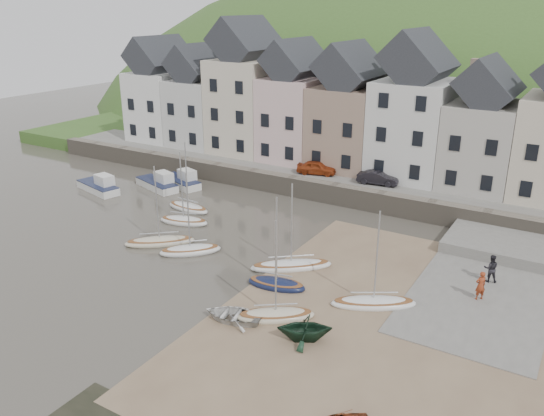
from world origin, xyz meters
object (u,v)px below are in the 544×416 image
Objects in this scene: rowboat_white at (233,315)px; person_dark at (491,268)px; car_left at (317,168)px; sailboat_0 at (188,207)px; person_red at (480,285)px; rowboat_green at (305,327)px; car_right at (378,178)px.

rowboat_white is 1.80× the size of person_dark.
rowboat_white is 0.89× the size of car_left.
rowboat_white is (13.69, -12.76, 0.14)m from sailboat_0.
car_left is at bearing -80.47° from person_red.
sailboat_0 reaches higher than person_dark.
car_right is at bearing 161.67° from rowboat_green.
car_left reaches higher than person_red.
rowboat_green is 0.77× the size of car_left.
car_left is at bearing -176.50° from rowboat_white.
car_right is at bearing 168.87° from rowboat_white.
rowboat_white is at bearing 173.77° from car_right.
sailboat_0 is at bearing -145.21° from rowboat_white.
sailboat_0 is 1.88× the size of rowboat_white.
sailboat_0 reaches higher than car_right.
sailboat_0 is 3.42× the size of person_red.
rowboat_white is at bearing -42.99° from sailboat_0.
person_red is at bearing -7.19° from sailboat_0.
car_left is at bearing -49.97° from person_dark.
rowboat_white is 0.91× the size of car_right.
person_red is 18.42m from car_right.
sailboat_0 is at bearing 121.92° from car_right.
person_dark is (7.17, 11.95, 0.22)m from rowboat_green.
rowboat_green is at bearing 40.83° from person_dark.
person_red reaches higher than rowboat_white.
person_dark is 21.46m from car_left.
person_dark reaches higher than person_red.
rowboat_green reaches higher than rowboat_white.
rowboat_green is 23.77m from car_right.
sailboat_0 reaches higher than rowboat_white.
person_red is 22.92m from car_left.
person_red is 0.49× the size of car_left.
person_dark is at bearing -134.75° from person_red.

